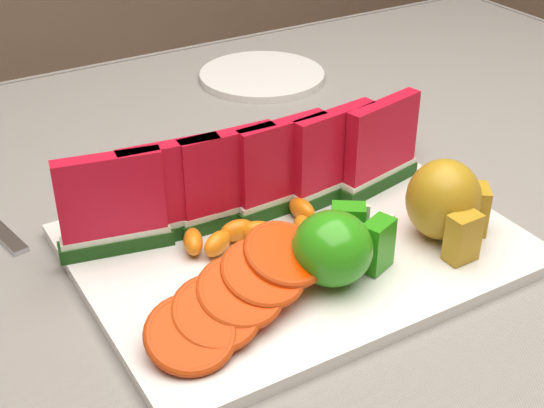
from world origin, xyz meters
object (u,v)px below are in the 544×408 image
Objects in this scene: platter at (297,246)px; side_plate at (262,76)px; apple_cluster at (338,246)px; pear_cluster at (446,202)px.

side_plate is (0.19, 0.39, -0.00)m from platter.
platter is 1.68× the size of side_plate.
apple_cluster reaches higher than platter.
side_plate is at bearing 67.61° from apple_cluster.
pear_cluster is at bearing 0.58° from apple_cluster.
apple_cluster reaches higher than side_plate.
platter is 0.44m from side_plate.
pear_cluster is at bearing -98.17° from side_plate.
platter is 3.89× the size of apple_cluster.
side_plate is (0.07, 0.46, -0.05)m from pear_cluster.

